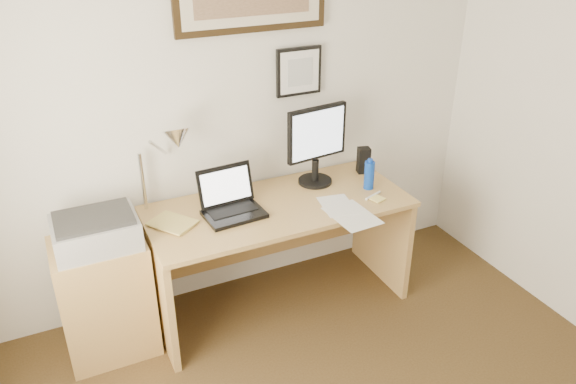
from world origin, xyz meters
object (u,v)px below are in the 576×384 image
water_bottle (369,175)px  lcd_monitor (317,142)px  printer (96,231)px  laptop (231,204)px  side_cabinet (106,297)px  desk (273,231)px  book (162,231)px

water_bottle → lcd_monitor: size_ratio=0.35×
printer → laptop: bearing=-0.0°
side_cabinet → lcd_monitor: bearing=4.6°
desk → printer: (-1.06, -0.06, 0.30)m
side_cabinet → lcd_monitor: lcd_monitor is taller
water_bottle → lcd_monitor: bearing=142.1°
lcd_monitor → water_bottle: bearing=-37.9°
desk → lcd_monitor: lcd_monitor is taller
laptop → lcd_monitor: 0.69m
laptop → book: bearing=-173.7°
book → printer: (-0.34, 0.05, 0.06)m
book → laptop: laptop is taller
book → desk: (0.72, 0.10, -0.24)m
desk → laptop: (-0.29, -0.06, 0.29)m
water_bottle → desk: water_bottle is taller
water_bottle → printer: 1.68m
printer → desk: bearing=3.0°
book → laptop: 0.43m
water_bottle → laptop: bearing=175.1°
book → printer: bearing=172.1°
desk → printer: printer is taller
book → lcd_monitor: lcd_monitor is taller
book → printer: size_ratio=0.57×
lcd_monitor → printer: (-1.40, -0.13, -0.22)m
laptop → printer: (-0.77, 0.00, 0.01)m
water_bottle → lcd_monitor: lcd_monitor is taller
book → side_cabinet: bearing=169.0°
book → laptop: (0.43, 0.05, 0.05)m
water_bottle → desk: (-0.61, 0.13, -0.33)m
lcd_monitor → printer: size_ratio=1.18×
side_cabinet → book: bearing=-11.0°
desk → lcd_monitor: (0.34, 0.08, 0.53)m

